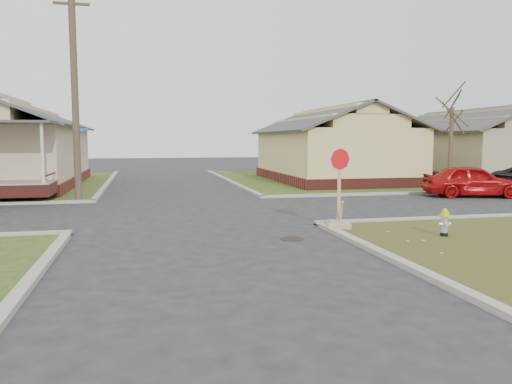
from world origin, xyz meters
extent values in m
plane|color=#252528|center=(0.00, 0.00, 0.00)|extent=(120.00, 120.00, 0.00)
cube|color=#2B4518|center=(22.00, 18.00, 0.03)|extent=(37.00, 19.00, 0.05)
cylinder|color=black|center=(2.20, -0.50, 0.01)|extent=(0.64, 0.64, 0.01)
cube|color=maroon|center=(10.00, 16.50, 0.30)|extent=(7.20, 11.20, 0.60)
cube|color=#F0DD8D|center=(10.00, 16.50, 1.90)|extent=(7.00, 11.00, 2.60)
cube|color=maroon|center=(20.00, 16.50, 0.30)|extent=(7.20, 11.20, 0.60)
cube|color=tan|center=(20.00, 16.50, 1.90)|extent=(7.00, 11.00, 2.60)
cylinder|color=#3A2E21|center=(-4.20, 8.90, 4.50)|extent=(0.28, 0.28, 9.00)
cube|color=#3A2E21|center=(-4.20, 8.90, 8.00)|extent=(1.40, 0.10, 0.10)
cylinder|color=#3A2E21|center=(14.00, 10.20, 2.15)|extent=(0.22, 0.22, 4.20)
cylinder|color=black|center=(6.18, -1.23, 0.10)|extent=(0.20, 0.20, 0.09)
cylinder|color=silver|center=(6.18, -1.23, 0.35)|extent=(0.17, 0.17, 0.42)
sphere|color=silver|center=(6.18, -1.23, 0.56)|extent=(0.17, 0.17, 0.17)
cylinder|color=yellow|center=(6.18, -1.23, 0.60)|extent=(0.27, 0.27, 0.05)
cylinder|color=yellow|center=(6.18, -1.23, 0.66)|extent=(0.20, 0.20, 0.09)
sphere|color=yellow|center=(6.18, -1.23, 0.72)|extent=(0.14, 0.14, 0.14)
cube|color=tan|center=(3.93, 0.58, 0.13)|extent=(0.65, 0.65, 0.16)
cube|color=#A09B92|center=(3.93, 0.58, 0.23)|extent=(0.52, 0.52, 0.04)
cube|color=tan|center=(3.93, 0.58, 1.25)|extent=(0.09, 0.05, 2.19)
cylinder|color=red|center=(3.93, 0.53, 2.04)|extent=(0.59, 0.26, 0.63)
cylinder|color=silver|center=(3.93, 0.55, 2.04)|extent=(0.66, 0.29, 0.71)
imported|color=#A70B0D|center=(13.03, 7.02, 0.73)|extent=(4.58, 2.85, 1.45)
camera|label=1|loc=(-1.56, -12.81, 2.59)|focal=35.00mm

